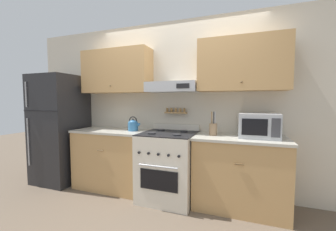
{
  "coord_description": "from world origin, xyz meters",
  "views": [
    {
      "loc": [
        0.95,
        -2.37,
        1.36
      ],
      "look_at": [
        -0.01,
        0.26,
        1.16
      ],
      "focal_mm": 22.0,
      "sensor_mm": 36.0,
      "label": 1
    }
  ],
  "objects_px": {
    "microwave": "(259,125)",
    "utensil_crock": "(213,129)",
    "stove_range": "(168,165)",
    "tea_kettle": "(133,125)",
    "refrigerator": "(60,129)"
  },
  "relations": [
    {
      "from": "refrigerator",
      "to": "microwave",
      "type": "relative_size",
      "value": 3.87
    },
    {
      "from": "refrigerator",
      "to": "tea_kettle",
      "type": "relative_size",
      "value": 8.16
    },
    {
      "from": "refrigerator",
      "to": "tea_kettle",
      "type": "bearing_deg",
      "value": 3.56
    },
    {
      "from": "stove_range",
      "to": "microwave",
      "type": "height_order",
      "value": "microwave"
    },
    {
      "from": "tea_kettle",
      "to": "refrigerator",
      "type": "bearing_deg",
      "value": -176.44
    },
    {
      "from": "utensil_crock",
      "to": "stove_range",
      "type": "bearing_deg",
      "value": -172.57
    },
    {
      "from": "stove_range",
      "to": "refrigerator",
      "type": "relative_size",
      "value": 0.57
    },
    {
      "from": "stove_range",
      "to": "tea_kettle",
      "type": "height_order",
      "value": "tea_kettle"
    },
    {
      "from": "refrigerator",
      "to": "utensil_crock",
      "type": "relative_size",
      "value": 5.72
    },
    {
      "from": "refrigerator",
      "to": "tea_kettle",
      "type": "height_order",
      "value": "refrigerator"
    },
    {
      "from": "stove_range",
      "to": "microwave",
      "type": "distance_m",
      "value": 1.29
    },
    {
      "from": "stove_range",
      "to": "utensil_crock",
      "type": "relative_size",
      "value": 3.23
    },
    {
      "from": "microwave",
      "to": "utensil_crock",
      "type": "distance_m",
      "value": 0.55
    },
    {
      "from": "refrigerator",
      "to": "stove_range",
      "type": "bearing_deg",
      "value": 0.2
    },
    {
      "from": "refrigerator",
      "to": "microwave",
      "type": "bearing_deg",
      "value": 1.9
    }
  ]
}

